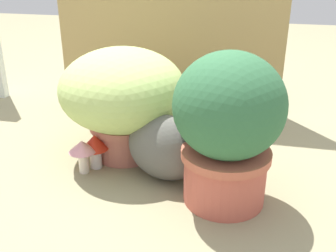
{
  "coord_description": "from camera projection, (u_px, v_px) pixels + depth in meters",
  "views": [
    {
      "loc": [
        0.39,
        -1.19,
        0.71
      ],
      "look_at": [
        0.14,
        -0.03,
        0.18
      ],
      "focal_mm": 43.48,
      "sensor_mm": 36.0,
      "label": 1
    }
  ],
  "objects": [
    {
      "name": "cat",
      "position": [
        170.0,
        145.0,
        1.3
      ],
      "size": [
        0.37,
        0.24,
        0.32
      ],
      "color": "#5A5953",
      "rests_on": "ground"
    },
    {
      "name": "leafy_planter",
      "position": [
        228.0,
        125.0,
        1.14
      ],
      "size": [
        0.32,
        0.32,
        0.46
      ],
      "color": "#C25B4A",
      "rests_on": "ground"
    },
    {
      "name": "ground_plane",
      "position": [
        130.0,
        166.0,
        1.42
      ],
      "size": [
        6.0,
        6.0,
        0.0
      ],
      "primitive_type": "plane",
      "color": "gray"
    },
    {
      "name": "grass_planter",
      "position": [
        123.0,
        95.0,
        1.42
      ],
      "size": [
        0.44,
        0.44,
        0.39
      ],
      "color": "#AF6253",
      "rests_on": "ground"
    },
    {
      "name": "mushroom_ornament_pink",
      "position": [
        82.0,
        150.0,
        1.35
      ],
      "size": [
        0.09,
        0.09,
        0.12
      ],
      "color": "silver",
      "rests_on": "ground"
    },
    {
      "name": "cardboard_backdrop",
      "position": [
        168.0,
        14.0,
        1.77
      ],
      "size": [
        1.02,
        0.03,
        0.87
      ],
      "primitive_type": "cube",
      "color": "tan",
      "rests_on": "ground"
    },
    {
      "name": "mushroom_ornament_red",
      "position": [
        95.0,
        145.0,
        1.38
      ],
      "size": [
        0.09,
        0.09,
        0.12
      ],
      "color": "silver",
      "rests_on": "ground"
    }
  ]
}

